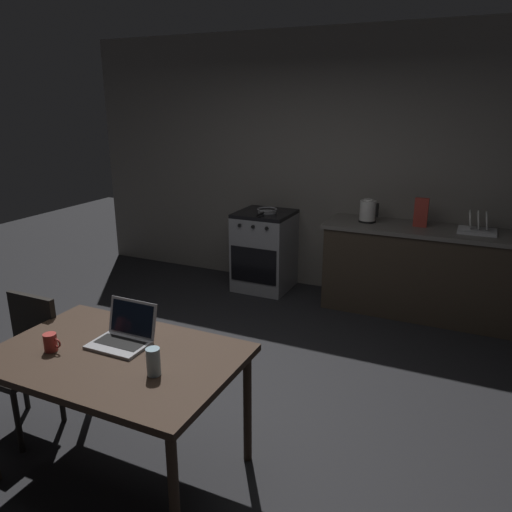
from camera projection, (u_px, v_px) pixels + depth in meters
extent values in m
plane|color=black|center=(199.00, 402.00, 3.55)|extent=(12.00, 12.00, 0.00)
cube|color=slate|center=(347.00, 166.00, 5.32)|extent=(6.40, 0.10, 2.81)
cube|color=#382D23|center=(433.00, 275.00, 4.90)|extent=(2.10, 0.60, 0.86)
cube|color=#66605B|center=(438.00, 231.00, 4.77)|extent=(2.16, 0.64, 0.04)
cube|color=gray|center=(265.00, 252.00, 5.63)|extent=(0.60, 0.60, 0.86)
cube|color=black|center=(265.00, 214.00, 5.50)|extent=(0.60, 0.60, 0.04)
cube|color=black|center=(253.00, 266.00, 5.39)|extent=(0.54, 0.01, 0.39)
cylinder|color=black|center=(239.00, 225.00, 5.32)|extent=(0.04, 0.02, 0.04)
cylinder|color=black|center=(253.00, 227.00, 5.25)|extent=(0.04, 0.02, 0.04)
cylinder|color=black|center=(267.00, 228.00, 5.19)|extent=(0.04, 0.02, 0.04)
cube|color=#332319|center=(115.00, 357.00, 2.69)|extent=(1.35, 0.88, 0.04)
cylinder|color=#332319|center=(174.00, 498.00, 2.23)|extent=(0.05, 0.05, 0.72)
cylinder|color=#332319|center=(86.00, 363.00, 3.38)|extent=(0.05, 0.05, 0.72)
cylinder|color=#332319|center=(247.00, 408.00, 2.89)|extent=(0.05, 0.05, 0.72)
cube|color=black|center=(16.00, 369.00, 3.14)|extent=(0.40, 0.40, 0.04)
cube|color=black|center=(34.00, 325.00, 3.23)|extent=(0.38, 0.04, 0.42)
cylinder|color=black|center=(18.00, 422.00, 2.99)|extent=(0.04, 0.04, 0.42)
cylinder|color=black|center=(24.00, 382.00, 3.42)|extent=(0.04, 0.04, 0.42)
cylinder|color=black|center=(61.00, 393.00, 3.29)|extent=(0.04, 0.04, 0.42)
cube|color=#99999E|center=(119.00, 345.00, 2.76)|extent=(0.32, 0.22, 0.02)
cube|color=black|center=(120.00, 342.00, 2.77)|extent=(0.28, 0.12, 0.00)
cube|color=#99999E|center=(133.00, 318.00, 2.85)|extent=(0.32, 0.06, 0.21)
cube|color=black|center=(132.00, 318.00, 2.84)|extent=(0.29, 0.05, 0.18)
cylinder|color=black|center=(367.00, 221.00, 5.03)|extent=(0.17, 0.17, 0.02)
cylinder|color=silver|center=(368.00, 210.00, 5.00)|extent=(0.16, 0.16, 0.20)
cylinder|color=silver|center=(369.00, 200.00, 4.97)|extent=(0.10, 0.10, 0.02)
cube|color=black|center=(377.00, 210.00, 4.96)|extent=(0.02, 0.02, 0.14)
cylinder|color=gray|center=(267.00, 212.00, 5.46)|extent=(0.21, 0.21, 0.01)
torus|color=gray|center=(267.00, 209.00, 5.45)|extent=(0.22, 0.22, 0.02)
cylinder|color=black|center=(260.00, 214.00, 5.29)|extent=(0.02, 0.18, 0.02)
cylinder|color=#9E2D28|center=(50.00, 342.00, 2.71)|extent=(0.07, 0.07, 0.10)
torus|color=#9E2D28|center=(57.00, 343.00, 2.68)|extent=(0.05, 0.01, 0.05)
cylinder|color=#99B7C6|center=(153.00, 362.00, 2.46)|extent=(0.07, 0.07, 0.14)
cube|color=#B2382D|center=(421.00, 212.00, 4.81)|extent=(0.13, 0.05, 0.28)
cube|color=silver|center=(477.00, 231.00, 4.62)|extent=(0.34, 0.26, 0.03)
cylinder|color=white|center=(470.00, 219.00, 4.61)|extent=(0.04, 0.18, 0.18)
cylinder|color=white|center=(479.00, 220.00, 4.59)|extent=(0.04, 0.18, 0.18)
cylinder|color=white|center=(487.00, 221.00, 4.56)|extent=(0.04, 0.18, 0.18)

